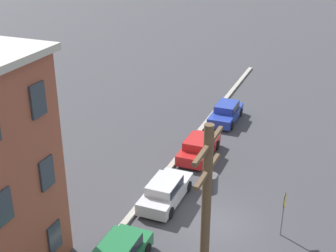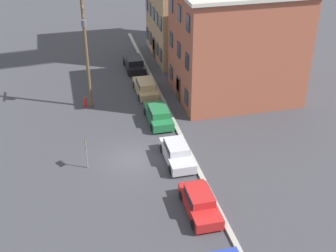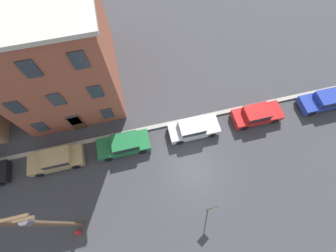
{
  "view_description": "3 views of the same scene",
  "coord_description": "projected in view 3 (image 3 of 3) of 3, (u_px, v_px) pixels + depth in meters",
  "views": [
    {
      "loc": [
        -20.14,
        -5.3,
        14.98
      ],
      "look_at": [
        1.19,
        3.28,
        4.64
      ],
      "focal_mm": 50.0,
      "sensor_mm": 36.0,
      "label": 1
    },
    {
      "loc": [
        29.13,
        -4.2,
        20.16
      ],
      "look_at": [
        1.41,
        2.5,
        3.43
      ],
      "focal_mm": 50.0,
      "sensor_mm": 36.0,
      "label": 2
    },
    {
      "loc": [
        -3.03,
        -3.75,
        18.6
      ],
      "look_at": [
        -1.6,
        2.29,
        4.7
      ],
      "focal_mm": 24.0,
      "sensor_mm": 36.0,
      "label": 3
    }
  ],
  "objects": [
    {
      "name": "ground_plane",
      "position": [
        193.0,
        169.0,
        18.75
      ],
      "size": [
        200.0,
        200.0,
        0.0
      ],
      "primitive_type": "plane",
      "color": "#38383D"
    },
    {
      "name": "kerb_strip",
      "position": [
        179.0,
        122.0,
        20.47
      ],
      "size": [
        56.0,
        0.36,
        0.16
      ],
      "primitive_type": "cube",
      "color": "#9E998E",
      "rests_on": "ground_plane"
    },
    {
      "name": "apartment_midblock",
      "position": [
        53.0,
        41.0,
        17.74
      ],
      "size": [
        8.78,
        11.29,
        10.29
      ],
      "color": "brown",
      "rests_on": "ground_plane"
    },
    {
      "name": "car_tan",
      "position": [
        56.0,
        159.0,
        18.34
      ],
      "size": [
        4.4,
        1.92,
        1.43
      ],
      "color": "tan",
      "rests_on": "ground_plane"
    },
    {
      "name": "car_green",
      "position": [
        124.0,
        144.0,
        18.87
      ],
      "size": [
        4.4,
        1.92,
        1.43
      ],
      "color": "#1E6638",
      "rests_on": "ground_plane"
    },
    {
      "name": "car_silver",
      "position": [
        193.0,
        128.0,
        19.47
      ],
      "size": [
        4.4,
        1.92,
        1.43
      ],
      "color": "#B7B7BC",
      "rests_on": "ground_plane"
    },
    {
      "name": "car_red",
      "position": [
        257.0,
        114.0,
        20.02
      ],
      "size": [
        4.4,
        1.92,
        1.43
      ],
      "color": "#B21E1E",
      "rests_on": "ground_plane"
    },
    {
      "name": "car_blue",
      "position": [
        325.0,
        100.0,
        20.62
      ],
      "size": [
        4.4,
        1.92,
        1.43
      ],
      "color": "#233899",
      "rests_on": "ground_plane"
    },
    {
      "name": "caution_sign",
      "position": [
        212.0,
        208.0,
        15.9
      ],
      "size": [
        0.92,
        0.08,
        2.55
      ],
      "color": "slate",
      "rests_on": "ground_plane"
    },
    {
      "name": "utility_pole",
      "position": [
        46.0,
        223.0,
        11.93
      ],
      "size": [
        2.4,
        0.44,
        9.98
      ],
      "color": "brown",
      "rests_on": "ground_plane"
    },
    {
      "name": "fire_hydrant",
      "position": [
        78.0,
        232.0,
        16.37
      ],
      "size": [
        0.24,
        0.34,
        0.96
      ],
      "color": "red",
      "rests_on": "ground_plane"
    }
  ]
}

